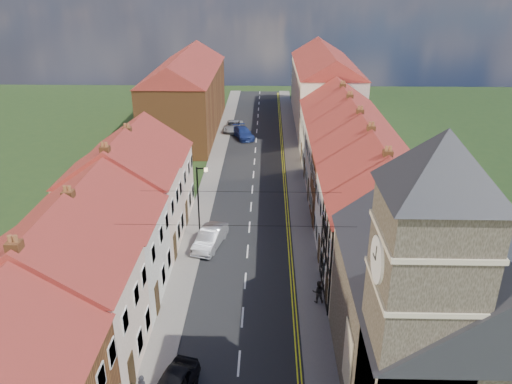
% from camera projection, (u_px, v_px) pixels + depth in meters
% --- Properties ---
extents(road, '(7.00, 90.00, 0.02)m').
position_uv_depth(road, '(252.00, 189.00, 49.20)').
color(road, black).
rests_on(road, ground).
extents(pavement_left, '(1.80, 90.00, 0.12)m').
position_uv_depth(pavement_left, '(208.00, 189.00, 49.27)').
color(pavement_left, gray).
rests_on(pavement_left, ground).
extents(pavement_right, '(1.80, 90.00, 0.12)m').
position_uv_depth(pavement_right, '(297.00, 189.00, 49.08)').
color(pavement_right, gray).
rests_on(pavement_right, ground).
extents(church, '(11.25, 14.25, 15.20)m').
position_uv_depth(church, '(443.00, 307.00, 22.21)').
color(church, '#352F25').
rests_on(church, ground).
extents(cottage_r_tudor, '(8.30, 5.20, 9.00)m').
position_uv_depth(cottage_r_tudor, '(391.00, 235.00, 31.36)').
color(cottage_r_tudor, white).
rests_on(cottage_r_tudor, ground).
extents(cottage_r_white_near, '(8.30, 6.00, 9.00)m').
position_uv_depth(cottage_r_white_near, '(375.00, 199.00, 36.30)').
color(cottage_r_white_near, '#ACA9A3').
rests_on(cottage_r_white_near, ground).
extents(cottage_r_cream_mid, '(8.30, 5.20, 9.00)m').
position_uv_depth(cottage_r_cream_mid, '(362.00, 172.00, 41.25)').
color(cottage_r_cream_mid, brown).
rests_on(cottage_r_cream_mid, ground).
extents(cottage_r_pink, '(8.30, 6.00, 9.00)m').
position_uv_depth(cottage_r_pink, '(352.00, 151.00, 46.19)').
color(cottage_r_pink, '#FDD8C8').
rests_on(cottage_r_pink, ground).
extents(cottage_r_white_far, '(8.30, 5.20, 9.00)m').
position_uv_depth(cottage_r_white_far, '(344.00, 134.00, 51.14)').
color(cottage_r_white_far, '#ACA9A3').
rests_on(cottage_r_white_far, ground).
extents(cottage_r_cream_far, '(8.30, 6.00, 9.00)m').
position_uv_depth(cottage_r_cream_far, '(337.00, 120.00, 56.09)').
color(cottage_r_cream_far, '#ACA9A3').
rests_on(cottage_r_cream_far, ground).
extents(cottage_l_cream, '(8.30, 6.30, 9.10)m').
position_uv_depth(cottage_l_cream, '(54.00, 297.00, 25.19)').
color(cottage_l_cream, '#FDD8C8').
rests_on(cottage_l_cream, ground).
extents(cottage_l_white, '(8.30, 6.90, 8.80)m').
position_uv_depth(cottage_l_white, '(95.00, 238.00, 31.12)').
color(cottage_l_white, '#ACA9A3').
rests_on(cottage_l_white, ground).
extents(cottage_l_brick_mid, '(8.30, 5.70, 9.10)m').
position_uv_depth(cottage_l_brick_mid, '(121.00, 196.00, 36.64)').
color(cottage_l_brick_mid, '#FDD8C8').
rests_on(cottage_l_brick_mid, ground).
extents(cottage_l_pink, '(8.30, 6.30, 8.80)m').
position_uv_depth(cottage_l_pink, '(140.00, 170.00, 42.01)').
color(cottage_l_pink, '#FDD8C8').
rests_on(cottage_l_pink, ground).
extents(block_right_far, '(8.30, 24.20, 10.50)m').
position_uv_depth(block_right_far, '(324.00, 85.00, 69.78)').
color(block_right_far, white).
rests_on(block_right_far, ground).
extents(block_left_far, '(8.30, 24.20, 10.50)m').
position_uv_depth(block_left_far, '(186.00, 92.00, 65.60)').
color(block_left_far, brown).
rests_on(block_left_far, ground).
extents(lamppost, '(0.88, 0.15, 6.00)m').
position_uv_depth(lamppost, '(199.00, 198.00, 38.71)').
color(lamppost, black).
rests_on(lamppost, pavement_left).
extents(car_mid, '(2.60, 4.76, 1.49)m').
position_uv_depth(car_mid, '(210.00, 238.00, 38.65)').
color(car_mid, '#A0A1A7').
rests_on(car_mid, ground).
extents(car_far, '(3.35, 5.09, 1.37)m').
position_uv_depth(car_far, '(243.00, 133.00, 64.41)').
color(car_far, navy).
rests_on(car_far, ground).
extents(car_distant, '(2.64, 4.99, 1.34)m').
position_uv_depth(car_distant, '(233.00, 126.00, 67.32)').
color(car_distant, '#A8ACAF').
rests_on(car_distant, ground).
extents(pedestrian_right, '(0.78, 0.62, 1.55)m').
position_uv_depth(pedestrian_right, '(318.00, 292.00, 31.84)').
color(pedestrian_right, '#292421').
rests_on(pedestrian_right, pavement_right).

